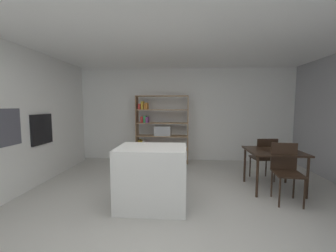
# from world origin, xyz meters

# --- Properties ---
(ground_plane) EXTENTS (9.05, 9.05, 0.00)m
(ground_plane) POSITION_xyz_m (0.00, 0.00, 0.00)
(ground_plane) COLOR beige
(ceiling_slab) EXTENTS (6.58, 6.35, 0.06)m
(ceiling_slab) POSITION_xyz_m (0.00, 0.00, 2.63)
(ceiling_slab) COLOR white
(ceiling_slab) RESTS_ON ground_plane
(back_partition) EXTENTS (6.58, 0.06, 2.60)m
(back_partition) POSITION_xyz_m (0.00, 3.14, 1.30)
(back_partition) COLOR white
(back_partition) RESTS_ON ground_plane
(built_in_oven) EXTENTS (0.06, 0.60, 0.60)m
(built_in_oven) POSITION_xyz_m (-2.61, 1.05, 1.09)
(built_in_oven) COLOR black
(built_in_oven) RESTS_ON ground_plane
(kitchen_island) EXTENTS (1.04, 0.78, 0.93)m
(kitchen_island) POSITION_xyz_m (-0.28, 0.22, 0.47)
(kitchen_island) COLOR white
(kitchen_island) RESTS_ON ground_plane
(open_bookshelf) EXTENTS (1.41, 0.35, 1.82)m
(open_bookshelf) POSITION_xyz_m (-0.49, 2.78, 0.88)
(open_bookshelf) COLOR #997551
(open_bookshelf) RESTS_ON ground_plane
(dining_table) EXTENTS (0.94, 0.85, 0.74)m
(dining_table) POSITION_xyz_m (1.86, 1.03, 0.65)
(dining_table) COLOR black
(dining_table) RESTS_ON ground_plane
(dining_chair_far) EXTENTS (0.46, 0.45, 0.90)m
(dining_chair_far) POSITION_xyz_m (1.87, 1.48, 0.54)
(dining_chair_far) COLOR black
(dining_chair_far) RESTS_ON ground_plane
(dining_chair_near) EXTENTS (0.45, 0.48, 0.94)m
(dining_chair_near) POSITION_xyz_m (1.87, 0.58, 0.56)
(dining_chair_near) COLOR black
(dining_chair_near) RESTS_ON ground_plane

